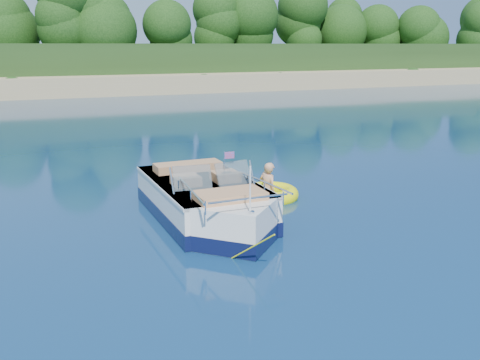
{
  "coord_description": "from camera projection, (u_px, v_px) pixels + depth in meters",
  "views": [
    {
      "loc": [
        -5.48,
        -7.99,
        3.91
      ],
      "look_at": [
        -0.91,
        3.17,
        0.85
      ],
      "focal_mm": 40.0,
      "sensor_mm": 36.0,
      "label": 1
    }
  ],
  "objects": [
    {
      "name": "motorboat",
      "position": [
        208.0,
        205.0,
        12.09
      ],
      "size": [
        2.22,
        6.03,
        2.01
      ],
      "rotation": [
        0.0,
        0.0,
        0.02
      ],
      "color": "silver",
      "rests_on": "ground"
    },
    {
      "name": "tow_tube",
      "position": [
        270.0,
        194.0,
        14.03
      ],
      "size": [
        1.86,
        1.86,
        0.4
      ],
      "rotation": [
        0.0,
        0.0,
        -0.26
      ],
      "color": "#FFFC06",
      "rests_on": "ground"
    },
    {
      "name": "ground",
      "position": [
        347.0,
        257.0,
        10.14
      ],
      "size": [
        160.0,
        160.0,
        0.0
      ],
      "primitive_type": "plane",
      "color": "#092344",
      "rests_on": "ground"
    },
    {
      "name": "boy",
      "position": [
        266.0,
        198.0,
        14.0
      ],
      "size": [
        0.63,
        0.87,
        1.56
      ],
      "primitive_type": "imported",
      "rotation": [
        0.0,
        -0.17,
        1.97
      ],
      "color": "tan",
      "rests_on": "ground"
    },
    {
      "name": "shoreline",
      "position": [
        64.0,
        69.0,
        67.1
      ],
      "size": [
        170.0,
        59.0,
        6.0
      ],
      "color": "tan",
      "rests_on": "ground"
    },
    {
      "name": "treeline",
      "position": [
        82.0,
        25.0,
        45.58
      ],
      "size": [
        150.0,
        7.12,
        8.19
      ],
      "color": "black",
      "rests_on": "ground"
    }
  ]
}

